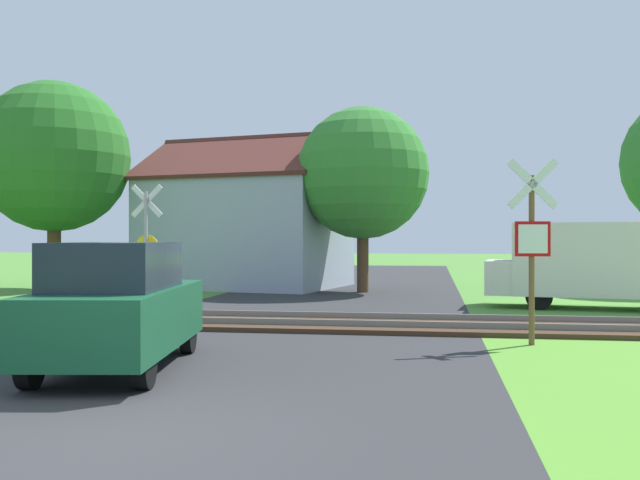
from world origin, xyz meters
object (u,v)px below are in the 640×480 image
(parked_car, at_px, (118,306))
(tree_left, at_px, (54,157))
(mail_truck, at_px, (590,261))
(stop_sign_near, at_px, (532,241))
(house, at_px, (247,230))
(tree_center, at_px, (363,173))
(crossing_sign_far, at_px, (146,239))

(parked_car, bearing_deg, tree_left, 113.85)
(mail_truck, bearing_deg, stop_sign_near, 169.93)
(tree_left, bearing_deg, house, 20.40)
(mail_truck, xyz_separation_m, parked_car, (-8.41, -10.11, -0.34))
(stop_sign_near, bearing_deg, parked_car, 22.08)
(tree_center, bearing_deg, stop_sign_near, -70.72)
(house, relative_size, parked_car, 1.93)
(crossing_sign_far, bearing_deg, stop_sign_near, -27.63)
(stop_sign_near, distance_m, tree_center, 12.44)
(tree_center, bearing_deg, tree_left, -178.09)
(stop_sign_near, xyz_separation_m, tree_left, (-15.15, 11.18, 2.97))
(tree_center, relative_size, tree_left, 0.84)
(stop_sign_near, height_order, tree_center, tree_center)
(house, distance_m, tree_center, 5.37)
(tree_center, xyz_separation_m, parked_car, (-1.99, -14.77, -3.16))
(house, bearing_deg, mail_truck, -19.78)
(tree_left, height_order, mail_truck, tree_left)
(tree_center, bearing_deg, parked_car, -97.68)
(house, bearing_deg, stop_sign_near, -46.01)
(crossing_sign_far, distance_m, parked_car, 8.86)
(stop_sign_near, height_order, crossing_sign_far, crossing_sign_far)
(crossing_sign_far, relative_size, house, 0.40)
(crossing_sign_far, xyz_separation_m, house, (0.45, 8.55, 0.36))
(house, distance_m, parked_car, 17.07)
(tree_left, bearing_deg, tree_center, 1.91)
(stop_sign_near, bearing_deg, crossing_sign_far, -35.10)
(stop_sign_near, distance_m, crossing_sign_far, 10.39)
(tree_left, distance_m, mail_truck, 18.39)
(tree_left, bearing_deg, mail_truck, -13.76)
(tree_left, bearing_deg, crossing_sign_far, -45.31)
(tree_left, xyz_separation_m, parked_car, (9.12, -14.40, -3.87))
(stop_sign_near, distance_m, parked_car, 6.90)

